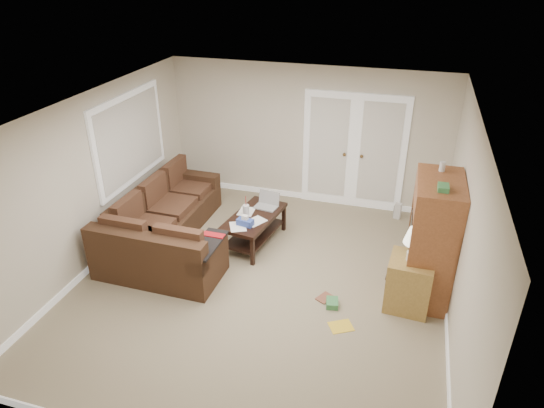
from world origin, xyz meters
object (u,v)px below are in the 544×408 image
(side_cabinet, at_px, (410,279))
(sectional_sofa, at_px, (165,230))
(tv_armoire, at_px, (432,239))
(coffee_table, at_px, (255,227))

(side_cabinet, bearing_deg, sectional_sofa, 178.62)
(sectional_sofa, xyz_separation_m, tv_armoire, (3.90, -0.00, 0.52))
(tv_armoire, bearing_deg, coffee_table, 166.89)
(side_cabinet, bearing_deg, tv_armoire, 64.71)
(sectional_sofa, relative_size, side_cabinet, 2.35)
(tv_armoire, bearing_deg, side_cabinet, -120.31)
(coffee_table, height_order, tv_armoire, tv_armoire)
(coffee_table, relative_size, tv_armoire, 0.72)
(sectional_sofa, height_order, side_cabinet, side_cabinet)
(sectional_sofa, relative_size, tv_armoire, 1.52)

